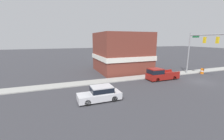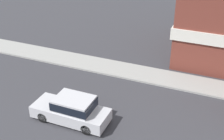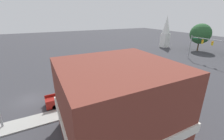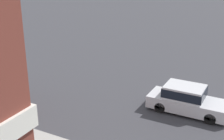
{
  "view_description": "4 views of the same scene",
  "coord_description": "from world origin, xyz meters",
  "views": [
    {
      "loc": [
        -16.47,
        21.56,
        6.69
      ],
      "look_at": [
        -0.23,
        15.28,
        3.1
      ],
      "focal_mm": 24.0,
      "sensor_mm": 36.0,
      "label": 1
    },
    {
      "loc": [
        -14.7,
        8.95,
        11.84
      ],
      "look_at": [
        0.57,
        15.39,
        2.88
      ],
      "focal_mm": 50.0,
      "sensor_mm": 36.0,
      "label": 2
    },
    {
      "loc": [
        22.97,
        2.26,
        11.97
      ],
      "look_at": [
        0.4,
        13.64,
        2.66
      ],
      "focal_mm": 24.0,
      "sensor_mm": 36.0,
      "label": 3
    },
    {
      "loc": [
        15.43,
        21.06,
        8.95
      ],
      "look_at": [
        1.11,
        13.47,
        2.91
      ],
      "focal_mm": 50.0,
      "sensor_mm": 36.0,
      "label": 4
    }
  ],
  "objects": [
    {
      "name": "near_signal_assembly",
      "position": [
        2.82,
        -2.65,
        5.75
      ],
      "size": [
        7.93,
        0.49,
        7.91
      ],
      "color": "gray",
      "rests_on": "ground"
    },
    {
      "name": "pickup_truck_parked",
      "position": [
        3.28,
        5.37,
        0.97
      ],
      "size": [
        2.03,
        5.49,
        1.98
      ],
      "color": "black",
      "rests_on": "ground"
    },
    {
      "name": "construction_barrel",
      "position": [
        3.9,
        -5.3,
        0.55
      ],
      "size": [
        0.62,
        0.62,
        1.08
      ],
      "color": "orange",
      "rests_on": "ground"
    },
    {
      "name": "car_lead",
      "position": [
        -1.48,
        17.14,
        0.86
      ],
      "size": [
        1.82,
        4.74,
        1.67
      ],
      "color": "black",
      "rests_on": "ground"
    },
    {
      "name": "corner_brick_building",
      "position": [
        12.26,
        8.23,
        3.9
      ],
      "size": [
        10.03,
        10.39,
        8.01
      ],
      "color": "brown",
      "rests_on": "ground"
    },
    {
      "name": "ground_plane",
      "position": [
        0.0,
        0.0,
        0.0
      ],
      "size": [
        200.0,
        200.0,
        0.0
      ],
      "primitive_type": "plane",
      "color": "#38383D"
    },
    {
      "name": "sidewalk_curb",
      "position": [
        5.7,
        0.0,
        0.07
      ],
      "size": [
        2.4,
        60.0,
        0.14
      ],
      "color": "#9E9E99",
      "rests_on": "ground"
    }
  ]
}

